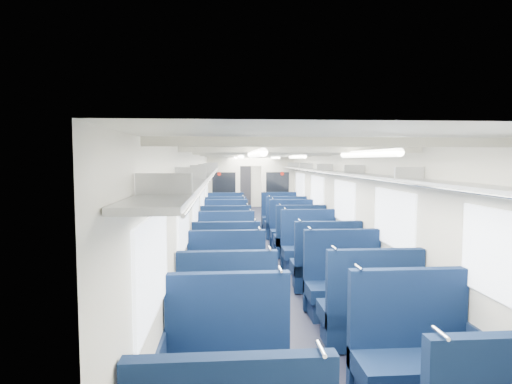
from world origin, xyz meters
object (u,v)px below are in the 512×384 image
at_px(seat_3, 414,363).
at_px(seat_7, 344,289).
at_px(seat_13, 299,240).
at_px(seat_17, 285,225).
at_px(seat_10, 226,254).
at_px(seat_12, 226,242).
at_px(seat_11, 309,251).
at_px(seat_14, 226,233).
at_px(bulkhead, 251,189).
at_px(seat_18, 226,220).
at_px(end_door, 243,186).
at_px(seat_4, 227,318).
at_px(seat_6, 227,290).
at_px(seat_2, 228,371).
at_px(seat_9, 325,268).
at_px(seat_16, 226,226).
at_px(seat_8, 227,269).
at_px(seat_19, 280,219).
at_px(seat_5, 369,315).
at_px(seat_15, 292,233).

height_order(seat_3, seat_7, same).
bearing_deg(seat_13, seat_17, 90.00).
xyz_separation_m(seat_10, seat_12, (0.00, 1.29, 0.00)).
xyz_separation_m(seat_11, seat_14, (-1.66, 2.26, 0.00)).
distance_m(bulkhead, seat_18, 1.58).
relative_size(end_door, seat_13, 1.62).
relative_size(seat_4, seat_7, 1.00).
relative_size(seat_6, seat_18, 1.00).
distance_m(seat_2, seat_7, 2.75).
distance_m(seat_14, seat_17, 1.97).
height_order(seat_4, seat_10, same).
distance_m(seat_3, seat_9, 3.30).
relative_size(end_door, seat_17, 1.62).
height_order(bulkhead, seat_17, bulkhead).
relative_size(end_door, seat_16, 1.62).
relative_size(seat_4, seat_9, 1.00).
xyz_separation_m(seat_4, seat_17, (1.66, 6.77, 0.00)).
bearing_deg(seat_9, seat_13, 90.00).
distance_m(seat_8, seat_19, 6.03).
distance_m(bulkhead, seat_13, 4.53).
bearing_deg(seat_2, seat_9, 63.34).
relative_size(seat_6, seat_10, 1.00).
xyz_separation_m(seat_13, seat_19, (0.00, 3.41, 0.00)).
bearing_deg(seat_18, seat_17, -34.01).
xyz_separation_m(end_door, seat_5, (0.83, -14.84, -0.62)).
bearing_deg(end_door, seat_5, -86.80).
relative_size(seat_9, seat_12, 1.00).
height_order(seat_8, seat_10, same).
xyz_separation_m(bulkhead, seat_7, (0.83, -7.93, -0.85)).
distance_m(bulkhead, seat_17, 2.47).
bearing_deg(seat_8, seat_16, 90.00).
distance_m(seat_6, seat_7, 1.66).
bearing_deg(seat_16, seat_6, -90.00).
relative_size(bulkhead, seat_12, 2.27).
relative_size(seat_3, seat_13, 1.00).
bearing_deg(seat_3, seat_12, 106.11).
relative_size(seat_11, seat_16, 1.00).
distance_m(seat_4, seat_15, 5.80).
bearing_deg(seat_18, seat_14, -90.00).
bearing_deg(seat_8, seat_6, -90.00).
height_order(bulkhead, seat_13, bulkhead).
bearing_deg(seat_18, seat_9, -73.98).
bearing_deg(end_door, seat_18, -96.84).
bearing_deg(seat_13, seat_2, -106.07).
height_order(seat_16, seat_18, same).
distance_m(seat_6, seat_18, 6.84).
xyz_separation_m(seat_9, seat_17, (0.00, 4.66, 0.00)).
relative_size(bulkhead, seat_18, 2.27).
xyz_separation_m(end_door, seat_16, (-0.83, -8.06, -0.62)).
bearing_deg(seat_3, seat_17, 90.00).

